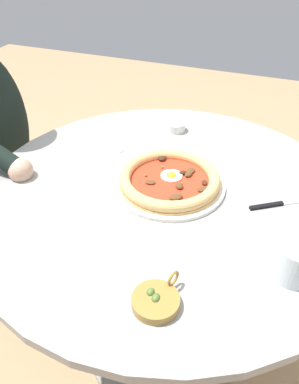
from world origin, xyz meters
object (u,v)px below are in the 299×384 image
(olive_pan, at_px, (156,300))
(fork_utensil, at_px, (115,139))
(ramekin_capers, at_px, (176,126))
(water_glass, at_px, (295,265))
(dining_table, at_px, (165,242))
(steak_knife, at_px, (279,204))
(pizza_on_plate, at_px, (168,180))

(olive_pan, distance_m, fork_utensil, 0.65)
(ramekin_capers, bearing_deg, water_glass, 38.68)
(dining_table, distance_m, steak_knife, 0.35)
(olive_pan, bearing_deg, water_glass, 124.45)
(water_glass, distance_m, ramekin_capers, 0.67)
(dining_table, xyz_separation_m, pizza_on_plate, (-0.02, -0.00, 0.21))
(olive_pan, bearing_deg, steak_knife, 154.43)
(ramekin_capers, xyz_separation_m, olive_pan, (0.68, 0.18, -0.00))
(pizza_on_plate, distance_m, ramekin_capers, 0.32)
(dining_table, bearing_deg, pizza_on_plate, -173.68)
(water_glass, height_order, ramekin_capers, water_glass)
(dining_table, distance_m, water_glass, 0.45)
(water_glass, bearing_deg, fork_utensil, -123.91)
(water_glass, xyz_separation_m, ramekin_capers, (-0.52, -0.42, -0.02))
(dining_table, height_order, pizza_on_plate, pizza_on_plate)
(water_glass, height_order, olive_pan, water_glass)
(dining_table, bearing_deg, olive_pan, 15.74)
(water_glass, bearing_deg, ramekin_capers, -141.32)
(dining_table, xyz_separation_m, ramekin_capers, (-0.33, -0.08, 0.21))
(pizza_on_plate, distance_m, fork_utensil, 0.30)
(water_glass, distance_m, steak_knife, 0.24)
(ramekin_capers, height_order, olive_pan, olive_pan)
(steak_knife, distance_m, olive_pan, 0.44)
(pizza_on_plate, bearing_deg, water_glass, 58.13)
(dining_table, xyz_separation_m, fork_utensil, (-0.20, -0.25, 0.19))
(pizza_on_plate, height_order, steak_knife, pizza_on_plate)
(olive_pan, relative_size, fork_utensil, 0.83)
(water_glass, relative_size, steak_knife, 0.42)
(pizza_on_plate, bearing_deg, olive_pan, 15.19)
(steak_knife, bearing_deg, olive_pan, -25.57)
(pizza_on_plate, distance_m, olive_pan, 0.39)
(ramekin_capers, bearing_deg, pizza_on_plate, 14.13)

